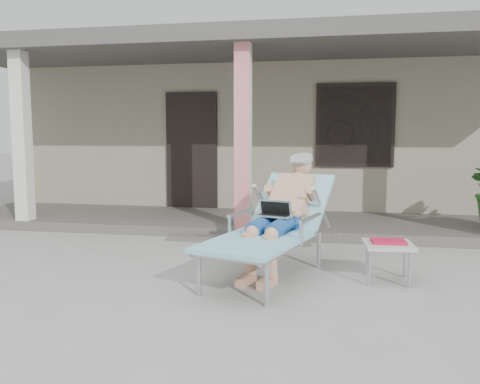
# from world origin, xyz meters

# --- Properties ---
(ground) EXTENTS (60.00, 60.00, 0.00)m
(ground) POSITION_xyz_m (0.00, 0.00, 0.00)
(ground) COLOR #9E9E99
(ground) RESTS_ON ground
(house) EXTENTS (10.40, 5.40, 3.30)m
(house) POSITION_xyz_m (0.00, 6.50, 1.67)
(house) COLOR #9D957C
(house) RESTS_ON ground
(porch_deck) EXTENTS (10.00, 2.00, 0.15)m
(porch_deck) POSITION_xyz_m (0.00, 3.00, 0.07)
(porch_deck) COLOR #605B56
(porch_deck) RESTS_ON ground
(porch_overhang) EXTENTS (10.00, 2.30, 2.85)m
(porch_overhang) POSITION_xyz_m (0.00, 2.95, 2.79)
(porch_overhang) COLOR silver
(porch_overhang) RESTS_ON porch_deck
(porch_step) EXTENTS (2.00, 0.30, 0.07)m
(porch_step) POSITION_xyz_m (0.00, 1.85, 0.04)
(porch_step) COLOR #605B56
(porch_step) RESTS_ON ground
(lounger) EXTENTS (1.32, 2.19, 1.37)m
(lounger) POSITION_xyz_m (0.71, 0.38, 0.85)
(lounger) COLOR #B7B7BC
(lounger) RESTS_ON ground
(side_table) EXTENTS (0.52, 0.52, 0.43)m
(side_table) POSITION_xyz_m (1.86, 0.28, 0.36)
(side_table) COLOR #B8B9B4
(side_table) RESTS_ON ground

